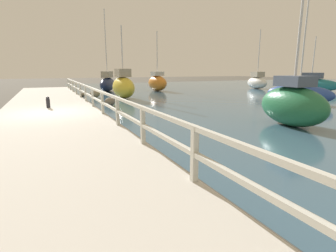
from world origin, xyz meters
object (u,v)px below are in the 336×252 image
Objects in this scene: sailboat_orange at (157,83)px; sailboat_white at (257,82)px; sailboat_green at (292,104)px; mooring_bollard at (48,102)px; sailboat_yellow at (123,86)px; sailboat_navy at (108,83)px; sailboat_blue at (299,92)px; sailboat_teal at (311,84)px.

sailboat_white reaches higher than sailboat_orange.
sailboat_white reaches higher than sailboat_green.
sailboat_yellow is (5.27, 5.59, 0.32)m from mooring_bollard.
sailboat_yellow is 6.91m from sailboat_navy.
mooring_bollard is at bearing -89.17° from sailboat_navy.
sailboat_orange is at bearing -178.68° from sailboat_white.
sailboat_navy reaches higher than sailboat_green.
sailboat_blue is (6.12, 4.65, -0.12)m from sailboat_green.
sailboat_white is (13.36, 15.99, -0.05)m from sailboat_green.
sailboat_orange is at bearing 144.10° from sailboat_teal.
sailboat_green is at bearing -97.95° from sailboat_orange.
sailboat_blue is at bearing -74.13° from sailboat_orange.
sailboat_yellow is (-3.13, 12.47, 0.06)m from sailboat_green.
sailboat_navy is at bearing 160.14° from sailboat_orange.
sailboat_orange is 0.91× the size of sailboat_green.
sailboat_orange is 1.11× the size of sailboat_yellow.
mooring_bollard is at bearing -179.06° from sailboat_teal.
sailboat_blue is at bearing -33.83° from sailboat_navy.
sailboat_green reaches higher than sailboat_yellow.
sailboat_white is (-2.07, 5.18, 0.05)m from sailboat_teal.
sailboat_blue reaches higher than sailboat_green.
sailboat_navy is (-4.71, 1.53, -0.02)m from sailboat_orange.
sailboat_navy is (-18.24, 8.57, 0.08)m from sailboat_teal.
sailboat_white is 16.86m from sailboat_yellow.
sailboat_blue is 17.23m from sailboat_navy.
sailboat_green is at bearing -39.33° from mooring_bollard.
sailboat_blue is 12.12m from sailboat_yellow.
sailboat_green is 20.83m from sailboat_white.
sailboat_yellow is at bearing 166.46° from sailboat_teal.
sailboat_white is at bearing -11.11° from sailboat_orange.
sailboat_green is (8.40, -6.88, 0.26)m from mooring_bollard.
sailboat_blue reaches higher than sailboat_yellow.
sailboat_teal is (23.82, 3.92, 0.16)m from mooring_bollard.
sailboat_yellow is 0.68× the size of sailboat_navy.
sailboat_orange reaches higher than sailboat_yellow.
mooring_bollard is 23.58m from sailboat_white.
sailboat_orange is 15.25m from sailboat_teal.
sailboat_yellow reaches higher than sailboat_teal.
sailboat_navy reaches higher than sailboat_orange.
sailboat_blue is at bearing -154.90° from sailboat_teal.
sailboat_orange is 13.86m from sailboat_blue.
sailboat_blue is 1.44× the size of sailboat_yellow.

